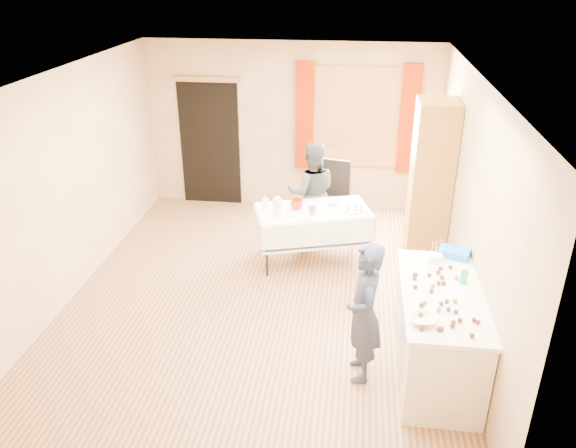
# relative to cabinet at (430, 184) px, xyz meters

# --- Properties ---
(floor) EXTENTS (4.50, 5.50, 0.02)m
(floor) POSITION_rel_cabinet_xyz_m (-1.99, -1.19, -1.08)
(floor) COLOR #9E7047
(floor) RESTS_ON ground
(ceiling) EXTENTS (4.50, 5.50, 0.02)m
(ceiling) POSITION_rel_cabinet_xyz_m (-1.99, -1.19, 1.54)
(ceiling) COLOR white
(ceiling) RESTS_ON floor
(wall_back) EXTENTS (4.50, 0.02, 2.60)m
(wall_back) POSITION_rel_cabinet_xyz_m (-1.99, 1.57, 0.23)
(wall_back) COLOR tan
(wall_back) RESTS_ON floor
(wall_front) EXTENTS (4.50, 0.02, 2.60)m
(wall_front) POSITION_rel_cabinet_xyz_m (-1.99, -3.95, 0.23)
(wall_front) COLOR tan
(wall_front) RESTS_ON floor
(wall_left) EXTENTS (0.02, 5.50, 2.60)m
(wall_left) POSITION_rel_cabinet_xyz_m (-4.25, -1.19, 0.23)
(wall_left) COLOR tan
(wall_left) RESTS_ON floor
(wall_right) EXTENTS (0.02, 5.50, 2.60)m
(wall_right) POSITION_rel_cabinet_xyz_m (0.27, -1.19, 0.23)
(wall_right) COLOR tan
(wall_right) RESTS_ON floor
(window_frame) EXTENTS (1.32, 0.06, 1.52)m
(window_frame) POSITION_rel_cabinet_xyz_m (-0.99, 1.53, 0.43)
(window_frame) COLOR olive
(window_frame) RESTS_ON wall_back
(window_pane) EXTENTS (1.20, 0.02, 1.40)m
(window_pane) POSITION_rel_cabinet_xyz_m (-0.99, 1.51, 0.43)
(window_pane) COLOR white
(window_pane) RESTS_ON wall_back
(curtain_left) EXTENTS (0.28, 0.06, 1.65)m
(curtain_left) POSITION_rel_cabinet_xyz_m (-1.77, 1.48, 0.43)
(curtain_left) COLOR #941F00
(curtain_left) RESTS_ON wall_back
(curtain_right) EXTENTS (0.28, 0.06, 1.65)m
(curtain_right) POSITION_rel_cabinet_xyz_m (-0.21, 1.48, 0.43)
(curtain_right) COLOR #941F00
(curtain_right) RESTS_ON wall_back
(doorway) EXTENTS (0.95, 0.04, 2.00)m
(doorway) POSITION_rel_cabinet_xyz_m (-3.29, 1.54, -0.07)
(doorway) COLOR black
(doorway) RESTS_ON floor
(door_lintel) EXTENTS (1.05, 0.06, 0.08)m
(door_lintel) POSITION_rel_cabinet_xyz_m (-3.29, 1.51, 0.95)
(door_lintel) COLOR olive
(door_lintel) RESTS_ON wall_back
(cabinet) EXTENTS (0.50, 0.60, 2.13)m
(cabinet) POSITION_rel_cabinet_xyz_m (0.00, 0.00, 0.00)
(cabinet) COLOR olive
(cabinet) RESTS_ON floor
(counter) EXTENTS (0.76, 1.59, 0.91)m
(counter) POSITION_rel_cabinet_xyz_m (-0.10, -2.37, -0.61)
(counter) COLOR beige
(counter) RESTS_ON floor
(party_table) EXTENTS (1.62, 1.15, 0.75)m
(party_table) POSITION_rel_cabinet_xyz_m (-1.48, -0.28, -0.62)
(party_table) COLOR black
(party_table) RESTS_ON floor
(chair) EXTENTS (0.52, 0.52, 1.04)m
(chair) POSITION_rel_cabinet_xyz_m (-1.28, 0.71, -0.76)
(chair) COLOR black
(chair) RESTS_ON floor
(girl) EXTENTS (0.61, 0.48, 1.41)m
(girl) POSITION_rel_cabinet_xyz_m (-0.81, -2.50, -0.36)
(girl) COLOR #1F263E
(girl) RESTS_ON floor
(woman) EXTENTS (0.86, 0.75, 1.43)m
(woman) POSITION_rel_cabinet_xyz_m (-1.55, 0.37, -0.35)
(woman) COLOR black
(woman) RESTS_ON floor
(soda_can) EXTENTS (0.08, 0.08, 0.12)m
(soda_can) POSITION_rel_cabinet_xyz_m (0.10, -2.18, -0.10)
(soda_can) COLOR green
(soda_can) RESTS_ON counter
(mixing_bowl) EXTENTS (0.23, 0.23, 0.05)m
(mixing_bowl) POSITION_rel_cabinet_xyz_m (-0.34, -2.87, -0.13)
(mixing_bowl) COLOR white
(mixing_bowl) RESTS_ON counter
(foam_block) EXTENTS (0.16, 0.11, 0.08)m
(foam_block) POSITION_rel_cabinet_xyz_m (-0.12, -1.81, -0.12)
(foam_block) COLOR white
(foam_block) RESTS_ON counter
(blue_basket) EXTENTS (0.35, 0.29, 0.08)m
(blue_basket) POSITION_rel_cabinet_xyz_m (0.09, -1.65, -0.12)
(blue_basket) COLOR blue
(blue_basket) RESTS_ON counter
(pitcher) EXTENTS (0.14, 0.14, 0.22)m
(pitcher) POSITION_rel_cabinet_xyz_m (-1.90, -0.53, -0.21)
(pitcher) COLOR silver
(pitcher) RESTS_ON party_table
(cup_red) EXTENTS (0.21, 0.21, 0.12)m
(cup_red) POSITION_rel_cabinet_xyz_m (-1.69, -0.29, -0.26)
(cup_red) COLOR #C22903
(cup_red) RESTS_ON party_table
(cup_rainbow) EXTENTS (0.17, 0.17, 0.10)m
(cup_rainbow) POSITION_rel_cabinet_xyz_m (-1.47, -0.44, -0.27)
(cup_rainbow) COLOR red
(cup_rainbow) RESTS_ON party_table
(small_bowl) EXTENTS (0.31, 0.31, 0.05)m
(small_bowl) POSITION_rel_cabinet_xyz_m (-1.22, -0.08, -0.29)
(small_bowl) COLOR white
(small_bowl) RESTS_ON party_table
(pastry_tray) EXTENTS (0.34, 0.30, 0.02)m
(pastry_tray) POSITION_rel_cabinet_xyz_m (-0.94, -0.26, -0.31)
(pastry_tray) COLOR white
(pastry_tray) RESTS_ON party_table
(bottle) EXTENTS (0.08, 0.08, 0.16)m
(bottle) POSITION_rel_cabinet_xyz_m (-2.09, -0.29, -0.24)
(bottle) COLOR white
(bottle) RESTS_ON party_table
(cake_balls) EXTENTS (0.52, 1.15, 0.04)m
(cake_balls) POSITION_rel_cabinet_xyz_m (-0.14, -2.52, -0.14)
(cake_balls) COLOR #3F2314
(cake_balls) RESTS_ON counter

